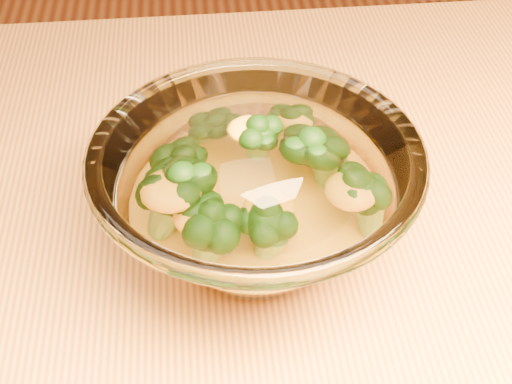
# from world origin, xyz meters

# --- Properties ---
(glass_bowl) EXTENTS (0.22, 0.22, 0.10)m
(glass_bowl) POSITION_xyz_m (-0.03, 0.05, 0.80)
(glass_bowl) COLOR white
(glass_bowl) RESTS_ON table
(cheese_sauce) EXTENTS (0.12, 0.12, 0.03)m
(cheese_sauce) POSITION_xyz_m (-0.03, 0.05, 0.78)
(cheese_sauce) COLOR #F8AB14
(cheese_sauce) RESTS_ON glass_bowl
(broccoli_heap) EXTENTS (0.16, 0.13, 0.07)m
(broccoli_heap) POSITION_xyz_m (-0.03, 0.06, 0.81)
(broccoli_heap) COLOR black
(broccoli_heap) RESTS_ON cheese_sauce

